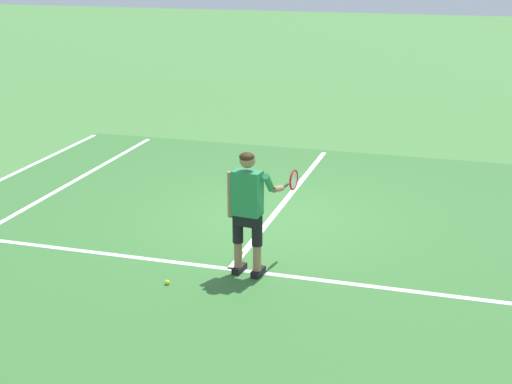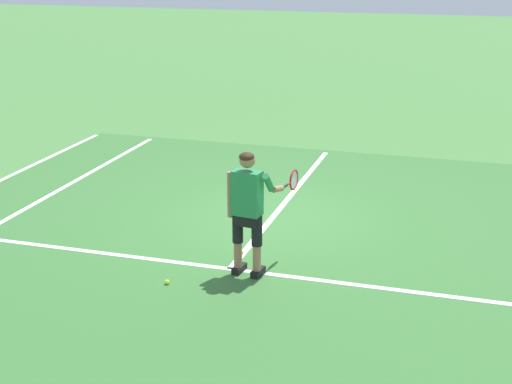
# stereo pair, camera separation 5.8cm
# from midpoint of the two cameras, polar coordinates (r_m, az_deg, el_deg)

# --- Properties ---
(ground_plane) EXTENTS (80.00, 80.00, 0.00)m
(ground_plane) POSITION_cam_midpoint_polar(r_m,az_deg,el_deg) (12.33, 1.46, -1.88)
(ground_plane) COLOR #477F3D
(court_inner_surface) EXTENTS (10.98, 10.54, 0.00)m
(court_inner_surface) POSITION_cam_midpoint_polar(r_m,az_deg,el_deg) (11.54, 0.29, -3.30)
(court_inner_surface) COLOR #387033
(court_inner_surface) RESTS_ON ground
(line_service) EXTENTS (8.23, 0.10, 0.01)m
(line_service) POSITION_cam_midpoint_polar(r_m,az_deg,el_deg) (10.37, -1.82, -5.86)
(line_service) COLOR white
(line_service) RESTS_ON ground
(line_centre_service) EXTENTS (0.10, 6.40, 0.01)m
(line_centre_service) POSITION_cam_midpoint_polar(r_m,az_deg,el_deg) (13.23, 2.61, -0.45)
(line_centre_service) COLOR white
(line_centre_service) RESTS_ON ground
(line_singles_left) EXTENTS (0.10, 10.14, 0.01)m
(line_singles_left) POSITION_cam_midpoint_polar(r_m,az_deg,el_deg) (13.24, -17.04, -1.25)
(line_singles_left) COLOR white
(line_singles_left) RESTS_ON ground
(tennis_player) EXTENTS (0.74, 1.09, 1.71)m
(tennis_player) POSITION_cam_midpoint_polar(r_m,az_deg,el_deg) (9.86, -0.40, -0.99)
(tennis_player) COLOR black
(tennis_player) RESTS_ON ground
(tennis_ball_near_feet) EXTENTS (0.07, 0.07, 0.07)m
(tennis_ball_near_feet) POSITION_cam_midpoint_polar(r_m,az_deg,el_deg) (9.97, -6.59, -6.81)
(tennis_ball_near_feet) COLOR #CCE02D
(tennis_ball_near_feet) RESTS_ON ground
(tennis_ball_by_baseline) EXTENTS (0.07, 0.07, 0.07)m
(tennis_ball_by_baseline) POSITION_cam_midpoint_polar(r_m,az_deg,el_deg) (10.84, -0.97, -4.58)
(tennis_ball_by_baseline) COLOR #CCE02D
(tennis_ball_by_baseline) RESTS_ON ground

